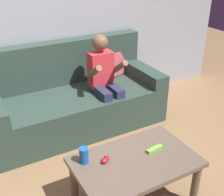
{
  "coord_description": "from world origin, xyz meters",
  "views": [
    {
      "loc": [
        -0.83,
        -1.54,
        1.78
      ],
      "look_at": [
        0.31,
        0.5,
        0.59
      ],
      "focal_mm": 46.96,
      "sensor_mm": 36.0,
      "label": 1
    }
  ],
  "objects_px": {
    "game_remote_lime_near_edge": "(154,149)",
    "person_seated_on_couch": "(105,78)",
    "couch": "(75,99)",
    "nunchuk_red": "(106,159)",
    "soda_can": "(84,155)",
    "coffee_table": "(135,167)"
  },
  "relations": [
    {
      "from": "couch",
      "to": "soda_can",
      "type": "bearing_deg",
      "value": -109.42
    },
    {
      "from": "couch",
      "to": "game_remote_lime_near_edge",
      "type": "xyz_separation_m",
      "value": [
        0.11,
        -1.29,
        0.13
      ]
    },
    {
      "from": "nunchuk_red",
      "to": "soda_can",
      "type": "distance_m",
      "value": 0.16
    },
    {
      "from": "coffee_table",
      "to": "nunchuk_red",
      "type": "bearing_deg",
      "value": 155.26
    },
    {
      "from": "game_remote_lime_near_edge",
      "to": "person_seated_on_couch",
      "type": "bearing_deg",
      "value": 81.8
    },
    {
      "from": "couch",
      "to": "soda_can",
      "type": "height_order",
      "value": "couch"
    },
    {
      "from": "person_seated_on_couch",
      "to": "nunchuk_red",
      "type": "distance_m",
      "value": 1.17
    },
    {
      "from": "couch",
      "to": "nunchuk_red",
      "type": "relative_size",
      "value": 18.91
    },
    {
      "from": "coffee_table",
      "to": "game_remote_lime_near_edge",
      "type": "xyz_separation_m",
      "value": [
        0.19,
        0.03,
        0.08
      ]
    },
    {
      "from": "soda_can",
      "to": "coffee_table",
      "type": "bearing_deg",
      "value": -25.77
    },
    {
      "from": "nunchuk_red",
      "to": "coffee_table",
      "type": "bearing_deg",
      "value": -24.74
    },
    {
      "from": "person_seated_on_couch",
      "to": "soda_can",
      "type": "xyz_separation_m",
      "value": [
        -0.68,
        -0.96,
        -0.09
      ]
    },
    {
      "from": "couch",
      "to": "nunchuk_red",
      "type": "height_order",
      "value": "couch"
    },
    {
      "from": "game_remote_lime_near_edge",
      "to": "nunchuk_red",
      "type": "distance_m",
      "value": 0.39
    },
    {
      "from": "person_seated_on_couch",
      "to": "game_remote_lime_near_edge",
      "type": "bearing_deg",
      "value": -98.2
    },
    {
      "from": "couch",
      "to": "game_remote_lime_near_edge",
      "type": "bearing_deg",
      "value": -84.93
    },
    {
      "from": "person_seated_on_couch",
      "to": "soda_can",
      "type": "bearing_deg",
      "value": -125.25
    },
    {
      "from": "nunchuk_red",
      "to": "person_seated_on_couch",
      "type": "bearing_deg",
      "value": 62.25
    },
    {
      "from": "couch",
      "to": "coffee_table",
      "type": "distance_m",
      "value": 1.32
    },
    {
      "from": "couch",
      "to": "coffee_table",
      "type": "bearing_deg",
      "value": -93.2
    },
    {
      "from": "person_seated_on_couch",
      "to": "couch",
      "type": "bearing_deg",
      "value": 144.66
    },
    {
      "from": "couch",
      "to": "soda_can",
      "type": "distance_m",
      "value": 1.24
    }
  ]
}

